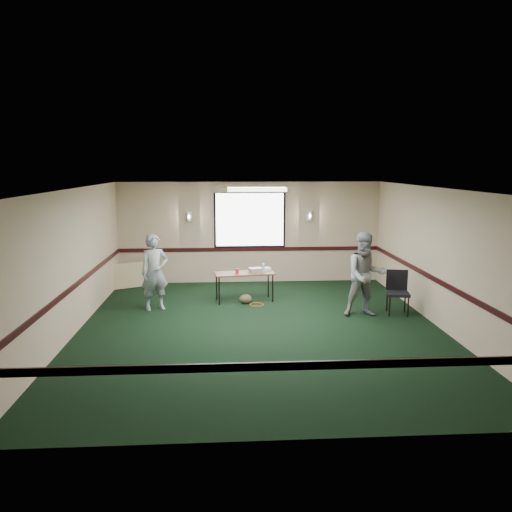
{
  "coord_description": "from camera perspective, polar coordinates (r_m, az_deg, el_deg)",
  "views": [
    {
      "loc": [
        -0.66,
        -9.25,
        3.12
      ],
      "look_at": [
        0.0,
        1.3,
        1.2
      ],
      "focal_mm": 35.0,
      "sensor_mm": 36.0,
      "label": 1
    }
  ],
  "objects": [
    {
      "name": "conference_chair",
      "position": [
        11.07,
        15.86,
        -3.58
      ],
      "size": [
        0.52,
        0.54,
        0.92
      ],
      "rotation": [
        0.0,
        0.0,
        -0.17
      ],
      "color": "black",
      "rests_on": "ground"
    },
    {
      "name": "person_right",
      "position": [
        10.62,
        12.4,
        -2.11
      ],
      "size": [
        0.87,
        0.68,
        1.77
      ],
      "primitive_type": "imported",
      "rotation": [
        0.0,
        0.0,
        -0.01
      ],
      "color": "#7A8CBE",
      "rests_on": "ground"
    },
    {
      "name": "red_cup",
      "position": [
        11.44,
        -2.18,
        -1.74
      ],
      "size": [
        0.08,
        0.08,
        0.11
      ],
      "primitive_type": "cylinder",
      "color": "red",
      "rests_on": "folding_table"
    },
    {
      "name": "game_console",
      "position": [
        11.83,
        1.1,
        -1.48
      ],
      "size": [
        0.27,
        0.24,
        0.06
      ],
      "primitive_type": "cube",
      "rotation": [
        0.0,
        0.0,
        0.33
      ],
      "color": "white",
      "rests_on": "folding_table"
    },
    {
      "name": "cable_coil",
      "position": [
        11.38,
        0.08,
        -5.57
      ],
      "size": [
        0.42,
        0.42,
        0.02
      ],
      "primitive_type": "torus",
      "rotation": [
        0.0,
        0.0,
        -0.39
      ],
      "color": "#E1571C",
      "rests_on": "ground"
    },
    {
      "name": "folded_table",
      "position": [
        13.36,
        -13.6,
        -2.09
      ],
      "size": [
        1.21,
        0.72,
        0.64
      ],
      "primitive_type": "cube",
      "rotation": [
        -0.21,
        0.0,
        0.46
      ],
      "color": "tan",
      "rests_on": "ground"
    },
    {
      "name": "projector",
      "position": [
        11.6,
        -0.05,
        -1.61
      ],
      "size": [
        0.34,
        0.31,
        0.1
      ],
      "primitive_type": "cube",
      "rotation": [
        0.0,
        0.0,
        0.27
      ],
      "color": "#9899A1",
      "rests_on": "folding_table"
    },
    {
      "name": "duffel_bag",
      "position": [
        11.48,
        -1.2,
        -4.93
      ],
      "size": [
        0.31,
        0.24,
        0.21
      ],
      "primitive_type": "ellipsoid",
      "rotation": [
        0.0,
        0.0,
        0.03
      ],
      "color": "#434326",
      "rests_on": "ground"
    },
    {
      "name": "person_left",
      "position": [
        11.08,
        -11.52,
        -1.83
      ],
      "size": [
        0.72,
        0.61,
        1.67
      ],
      "primitive_type": "imported",
      "rotation": [
        0.0,
        0.0,
        0.41
      ],
      "color": "#416590",
      "rests_on": "ground"
    },
    {
      "name": "water_bottle",
      "position": [
        11.55,
        0.85,
        -1.39
      ],
      "size": [
        0.06,
        0.06,
        0.2
      ],
      "primitive_type": "cylinder",
      "color": "#96C2F6",
      "rests_on": "folding_table"
    },
    {
      "name": "folding_table",
      "position": [
        11.56,
        -1.34,
        -2.15
      ],
      "size": [
        1.42,
        0.74,
        0.68
      ],
      "rotation": [
        0.0,
        0.0,
        0.15
      ],
      "color": "#512717",
      "rests_on": "ground"
    },
    {
      "name": "room_shell",
      "position": [
        11.5,
        -0.26,
        2.6
      ],
      "size": [
        8.0,
        8.02,
        8.0
      ],
      "color": "#C8B790",
      "rests_on": "ground"
    },
    {
      "name": "ground",
      "position": [
        9.78,
        0.48,
        -8.3
      ],
      "size": [
        8.0,
        8.0,
        0.0
      ],
      "primitive_type": "plane",
      "color": "black",
      "rests_on": "ground"
    }
  ]
}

